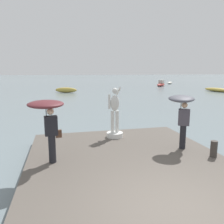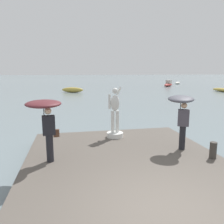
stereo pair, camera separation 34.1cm
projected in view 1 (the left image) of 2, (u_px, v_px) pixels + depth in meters
name	position (u px, v px, depth m)	size (l,w,h in m)	color
ground_plane	(71.00, 89.00, 42.93)	(400.00, 400.00, 0.00)	slate
pier	(140.00, 180.00, 6.24)	(6.43, 9.42, 0.40)	#564F47
statue_white_figure	(115.00, 119.00, 9.52)	(0.71, 0.92, 2.17)	silver
onlooker_left	(48.00, 114.00, 6.68)	(1.21, 1.21, 1.97)	black
onlooker_right	(182.00, 109.00, 8.00)	(1.22, 1.23, 2.00)	black
mooring_bollard	(214.00, 149.00, 7.36)	(0.22, 0.22, 0.55)	#38332D
boat_near	(218.00, 90.00, 36.09)	(1.84, 5.65, 0.62)	#B2993D
boat_far	(161.00, 84.00, 50.34)	(4.20, 4.79, 1.38)	#9E2D28
boat_leftward	(66.00, 90.00, 34.57)	(3.56, 2.09, 0.81)	#B2993D
boat_rightward	(170.00, 83.00, 59.86)	(3.20, 3.67, 0.57)	silver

